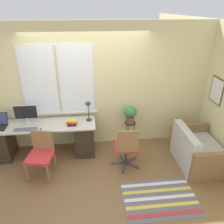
# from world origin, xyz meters

# --- Properties ---
(ground_plane) EXTENTS (14.00, 14.00, 0.00)m
(ground_plane) POSITION_xyz_m (0.00, 0.00, 0.00)
(ground_plane) COLOR brown
(wall_back_with_window) EXTENTS (9.00, 0.12, 2.70)m
(wall_back_with_window) POSITION_xyz_m (-0.03, 0.68, 1.36)
(wall_back_with_window) COLOR beige
(wall_back_with_window) RESTS_ON ground_plane
(wall_right_with_picture) EXTENTS (0.08, 9.00, 2.70)m
(wall_right_with_picture) POSITION_xyz_m (2.67, 0.00, 1.35)
(wall_right_with_picture) COLOR beige
(wall_right_with_picture) RESTS_ON ground_plane
(desk) EXTENTS (2.20, 0.61, 0.74)m
(desk) POSITION_xyz_m (-0.98, 0.30, 0.40)
(desk) COLOR beige
(desk) RESTS_ON ground_plane
(monitor) EXTENTS (0.47, 0.16, 0.39)m
(monitor) POSITION_xyz_m (-1.29, 0.45, 0.95)
(monitor) COLOR silver
(monitor) RESTS_ON desk
(keyboard) EXTENTS (0.44, 0.13, 0.02)m
(keyboard) POSITION_xyz_m (-1.26, 0.12, 0.75)
(keyboard) COLOR slate
(keyboard) RESTS_ON desk
(mouse) EXTENTS (0.04, 0.07, 0.04)m
(mouse) POSITION_xyz_m (-0.96, 0.10, 0.76)
(mouse) COLOR slate
(mouse) RESTS_ON desk
(desk_lamp) EXTENTS (0.13, 0.13, 0.42)m
(desk_lamp) POSITION_xyz_m (-0.01, 0.39, 1.05)
(desk_lamp) COLOR #2D2D33
(desk_lamp) RESTS_ON desk
(book_stack) EXTENTS (0.22, 0.18, 0.10)m
(book_stack) POSITION_xyz_m (-0.36, 0.24, 0.79)
(book_stack) COLOR black
(book_stack) RESTS_ON desk
(desk_chair_wooden) EXTENTS (0.52, 0.53, 0.86)m
(desk_chair_wooden) POSITION_xyz_m (-0.92, -0.31, 0.47)
(desk_chair_wooden) COLOR olive
(desk_chair_wooden) RESTS_ON ground_plane
(office_chair_swivel) EXTENTS (0.56, 0.58, 0.92)m
(office_chair_swivel) POSITION_xyz_m (0.70, -0.28, 0.48)
(office_chair_swivel) COLOR #47474C
(office_chair_swivel) RESTS_ON ground_plane
(couch_loveseat) EXTENTS (0.81, 1.14, 0.78)m
(couch_loveseat) POSITION_xyz_m (2.14, -0.34, 0.28)
(couch_loveseat) COLOR beige
(couch_loveseat) RESTS_ON ground_plane
(plant_stand) EXTENTS (0.24, 0.24, 0.57)m
(plant_stand) POSITION_xyz_m (0.90, 0.48, 0.50)
(plant_stand) COLOR #333338
(plant_stand) RESTS_ON ground_plane
(potted_plant) EXTENTS (0.28, 0.28, 0.40)m
(potted_plant) POSITION_xyz_m (0.90, 0.48, 0.81)
(potted_plant) COLOR brown
(potted_plant) RESTS_ON plant_stand
(floor_rug_striped) EXTENTS (1.25, 0.88, 0.01)m
(floor_rug_striped) POSITION_xyz_m (1.13, -1.16, 0.00)
(floor_rug_striped) COLOR slate
(floor_rug_striped) RESTS_ON ground_plane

